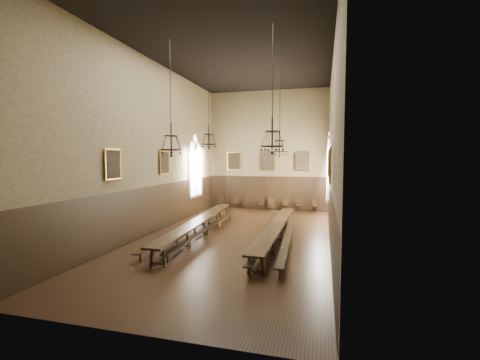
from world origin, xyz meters
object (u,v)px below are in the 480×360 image
at_px(chair_3, 261,206).
at_px(table_right, 276,233).
at_px(table_left, 200,227).
at_px(chair_2, 246,206).
at_px(chair_5, 285,207).
at_px(chandelier_back_left, 209,139).
at_px(chair_7, 314,208).
at_px(bench_left_inner, 207,231).
at_px(chair_4, 271,207).
at_px(bench_right_outer, 288,235).
at_px(bench_right_inner, 266,233).
at_px(chandelier_back_right, 280,146).
at_px(chair_1, 236,205).
at_px(chandelier_front_right, 272,138).
at_px(chandelier_front_left, 171,143).
at_px(bench_left_outer, 187,230).
at_px(chair_6, 299,208).
at_px(chair_0, 221,205).

bearing_deg(chair_3, table_right, -64.69).
bearing_deg(table_left, chair_2, 87.96).
distance_m(chair_5, chandelier_back_left, 8.72).
xyz_separation_m(chair_3, chair_7, (3.93, 0.01, 0.01)).
relative_size(chair_2, chandelier_back_left, 0.20).
xyz_separation_m(table_left, bench_left_inner, (0.41, -0.06, -0.16)).
height_order(chair_4, chandelier_back_left, chandelier_back_left).
distance_m(bench_right_outer, chair_3, 9.16).
height_order(table_left, chair_2, chair_2).
distance_m(bench_right_inner, chandelier_back_right, 5.03).
xyz_separation_m(table_right, bench_right_outer, (0.58, 0.01, -0.10)).
relative_size(table_left, chair_5, 12.54).
distance_m(chair_4, chandelier_back_right, 7.47).
distance_m(chair_1, chandelier_front_right, 13.05).
relative_size(chair_2, chandelier_front_left, 0.18).
distance_m(chandelier_front_left, chandelier_front_right, 4.51).
relative_size(bench_left_outer, chair_2, 11.03).
bearing_deg(bench_left_outer, chair_7, 54.71).
relative_size(chandelier_back_right, chandelier_front_left, 1.00).
bearing_deg(chair_5, chandelier_front_right, -96.86).
bearing_deg(bench_left_inner, chair_2, 90.69).
bearing_deg(chair_5, bench_right_outer, -93.22).
height_order(chair_6, chandelier_front_left, chandelier_front_left).
relative_size(bench_left_inner, chair_6, 9.58).
relative_size(table_left, chandelier_front_left, 2.22).
bearing_deg(chandelier_back_right, chair_6, 83.62).
height_order(chair_4, chandelier_front_left, chandelier_front_left).
bearing_deg(chandelier_front_left, chair_5, 71.26).
bearing_deg(bench_left_inner, chandelier_back_left, 107.09).
xyz_separation_m(bench_left_outer, chair_7, (6.14, 8.68, -0.00)).
bearing_deg(chair_6, chair_1, 177.87).
distance_m(table_right, chair_1, 9.72).
xyz_separation_m(chair_4, chair_7, (3.15, 0.03, -0.00)).
bearing_deg(chair_7, bench_right_inner, -90.17).
bearing_deg(chair_1, chair_0, 178.56).
bearing_deg(chair_5, table_right, -97.01).
bearing_deg(chair_0, bench_right_inner, -56.24).
bearing_deg(chandelier_back_left, bench_left_outer, -98.45).
height_order(chair_0, chair_1, chair_0).
relative_size(bench_left_outer, bench_left_inner, 1.05).
xyz_separation_m(bench_left_inner, bench_right_outer, (4.10, -0.01, 0.03)).
relative_size(table_left, chair_0, 10.92).
relative_size(chair_0, chair_6, 1.03).
bearing_deg(chair_6, chair_2, 177.21).
bearing_deg(chandelier_front_right, bench_left_outer, 150.53).
relative_size(chair_2, chair_4, 0.95).
bearing_deg(chandelier_front_left, chandelier_back_left, 89.55).
bearing_deg(chair_3, chandelier_front_left, -89.96).
bearing_deg(chair_3, bench_right_outer, -61.17).
bearing_deg(chair_6, chandelier_back_left, -128.52).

